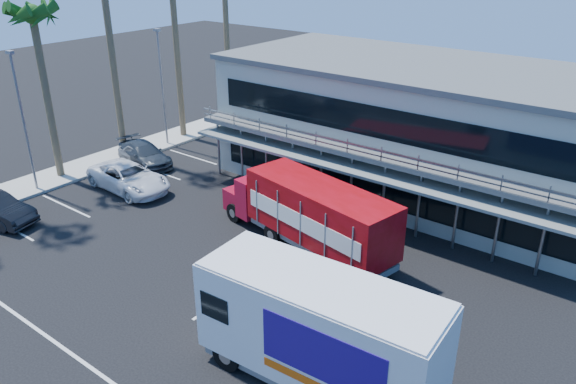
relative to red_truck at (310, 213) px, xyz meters
The scene contains 11 objects.
ground 6.08m from the red_truck, 113.59° to the right, with size 120.00×120.00×0.00m, color black.
building 9.82m from the red_truck, 85.94° to the left, with size 22.40×12.00×7.30m.
curb_strip 17.42m from the red_truck, behind, with size 3.00×32.00×0.16m, color #A5A399.
palm_c 18.86m from the red_truck, behind, with size 2.80×2.80×10.75m.
light_pole_near 17.27m from the red_truck, 165.39° to the right, with size 0.50×0.25×8.09m.
light_pole_far 17.67m from the red_truck, 160.97° to the left, with size 0.50×0.25×8.09m.
red_truck is the anchor object (origin of this frame).
white_van 8.90m from the red_truck, 52.63° to the right, with size 8.17×3.21×3.92m.
parked_car_c 12.38m from the red_truck, behind, with size 2.56×5.54×1.54m, color white.
parked_car_d 15.04m from the red_truck, behind, with size 1.98×4.87×1.41m, color #2C343B.
parked_car_e 15.02m from the red_truck, behind, with size 1.60×3.97×1.35m, color gray.
Camera 1 is at (15.75, -13.81, 13.49)m, focal length 35.00 mm.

